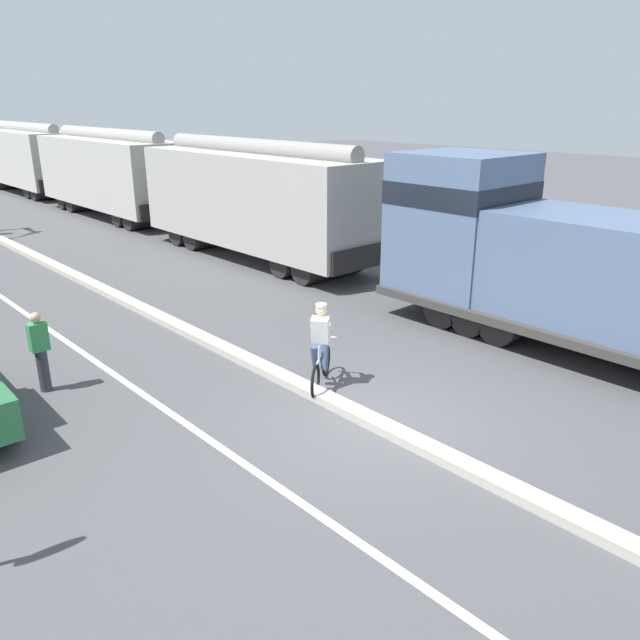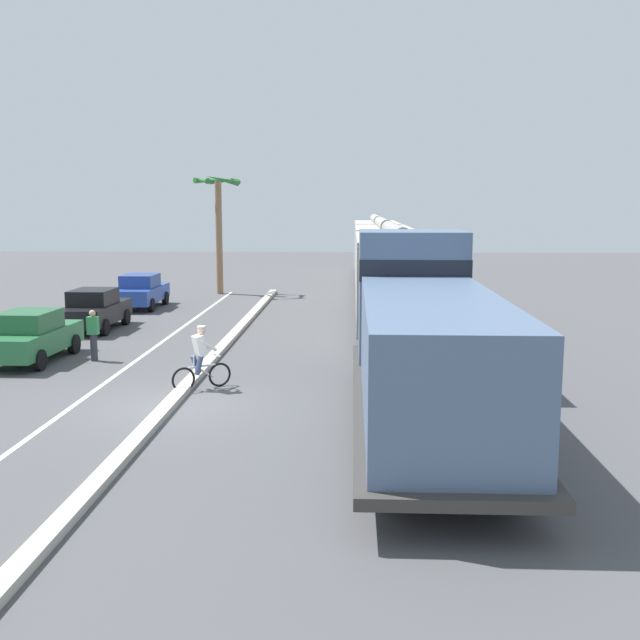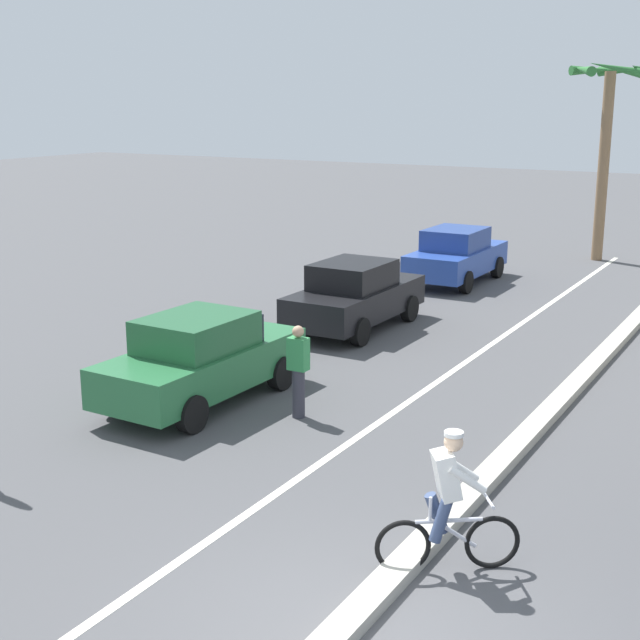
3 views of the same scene
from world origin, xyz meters
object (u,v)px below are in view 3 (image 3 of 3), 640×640
(parked_car_black, at_px, (355,295))
(parked_car_blue, at_px, (456,255))
(palm_tree_near, at_px, (608,116))
(parked_car_green, at_px, (201,358))
(cyclist, at_px, (448,506))
(pedestrian_by_cars, at_px, (298,370))

(parked_car_black, height_order, parked_car_blue, same)
(parked_car_black, bearing_deg, palm_tree_near, 77.13)
(parked_car_green, bearing_deg, cyclist, -28.82)
(parked_car_green, relative_size, cyclist, 2.48)
(parked_car_green, distance_m, palm_tree_near, 18.86)
(cyclist, height_order, pedestrian_by_cars, cyclist)
(parked_car_black, bearing_deg, cyclist, -56.80)
(parked_car_blue, height_order, palm_tree_near, palm_tree_near)
(parked_car_blue, relative_size, pedestrian_by_cars, 2.60)
(pedestrian_by_cars, bearing_deg, parked_car_black, 108.74)
(cyclist, bearing_deg, parked_car_black, 123.20)
(parked_car_blue, distance_m, palm_tree_near, 7.64)
(parked_car_green, height_order, parked_car_black, same)
(parked_car_black, bearing_deg, parked_car_green, -89.38)
(parked_car_green, xyz_separation_m, parked_car_blue, (0.00, 12.29, 0.00))
(parked_car_blue, bearing_deg, parked_car_green, -90.00)
(parked_car_green, distance_m, pedestrian_by_cars, 1.92)
(parked_car_black, xyz_separation_m, parked_car_blue, (0.07, 6.29, 0.00))
(parked_car_black, xyz_separation_m, cyclist, (6.10, -9.32, 0.00))
(cyclist, xyz_separation_m, pedestrian_by_cars, (-4.13, 3.51, 0.03))
(pedestrian_by_cars, bearing_deg, parked_car_blue, 98.95)
(palm_tree_near, height_order, pedestrian_by_cars, palm_tree_near)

